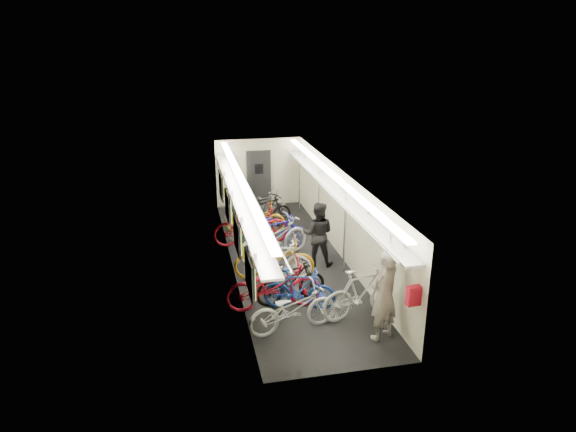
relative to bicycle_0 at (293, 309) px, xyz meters
name	(u,v)px	position (x,y,z in m)	size (l,w,h in m)	color
train_car_shell	(269,196)	(0.25, 4.13, 1.15)	(10.00, 10.00, 10.00)	black
bicycle_0	(293,309)	(0.00, 0.00, 0.00)	(0.67, 1.92, 1.01)	#B9B9BE
bicycle_1	(299,289)	(0.33, 0.83, -0.02)	(0.46, 1.61, 0.97)	navy
bicycle_2	(273,286)	(-0.23, 0.97, 0.06)	(0.75, 2.15, 1.13)	maroon
bicycle_3	(291,282)	(0.22, 1.17, 0.01)	(0.48, 1.69, 1.02)	black
bicycle_4	(274,259)	(0.06, 2.45, 0.02)	(0.70, 2.01, 1.06)	orange
bicycle_5	(277,259)	(0.15, 2.45, 0.01)	(0.48, 1.71, 1.03)	white
bicycle_6	(274,238)	(0.28, 3.69, 0.07)	(0.76, 2.18, 1.15)	silver
bicycle_7	(278,235)	(0.44, 3.91, 0.06)	(0.53, 1.89, 1.14)	navy
bicycle_8	(251,226)	(-0.19, 4.77, 0.07)	(0.77, 2.20, 1.15)	maroon
bicycle_9	(266,213)	(0.42, 5.82, 0.07)	(0.54, 1.91, 1.15)	black
bicycle_10	(256,218)	(0.09, 5.69, -0.03)	(0.63, 1.81, 0.95)	orange
bicycle_11	(362,293)	(1.57, 0.24, 0.07)	(0.54, 1.91, 1.15)	silver
bicycle_12	(257,202)	(0.38, 7.27, -0.04)	(0.61, 1.75, 0.92)	slate
bicycle_14	(263,204)	(0.53, 7.05, -0.05)	(0.61, 1.74, 0.91)	slate
passenger_near	(384,295)	(1.69, -0.63, 0.46)	(0.70, 0.46, 1.92)	gray
passenger_mid	(318,234)	(1.35, 3.05, 0.36)	(0.84, 0.65, 1.73)	black
backpack	(413,296)	(1.97, -1.32, 0.78)	(0.26, 0.14, 0.38)	red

